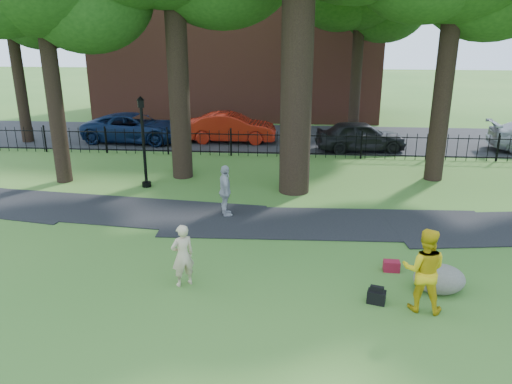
# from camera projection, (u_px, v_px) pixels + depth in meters

# --- Properties ---
(ground) EXTENTS (120.00, 120.00, 0.00)m
(ground) POSITION_uv_depth(u_px,v_px,m) (290.00, 285.00, 11.83)
(ground) COLOR #306122
(ground) RESTS_ON ground
(footpath) EXTENTS (36.07, 3.85, 0.03)m
(footpath) POSITION_uv_depth(u_px,v_px,m) (325.00, 224.00, 15.43)
(footpath) COLOR black
(footpath) RESTS_ON ground
(street) EXTENTS (80.00, 7.00, 0.02)m
(street) POSITION_uv_depth(u_px,v_px,m) (296.00, 138.00, 26.93)
(street) COLOR black
(street) RESTS_ON ground
(iron_fence) EXTENTS (44.00, 0.04, 1.20)m
(iron_fence) POSITION_uv_depth(u_px,v_px,m) (295.00, 144.00, 22.96)
(iron_fence) COLOR black
(iron_fence) RESTS_ON ground
(brick_building) EXTENTS (18.00, 8.00, 12.00)m
(brick_building) POSITION_uv_depth(u_px,v_px,m) (239.00, 22.00, 32.88)
(brick_building) COLOR brown
(brick_building) RESTS_ON ground
(woman) EXTENTS (0.67, 0.62, 1.53)m
(woman) POSITION_uv_depth(u_px,v_px,m) (183.00, 255.00, 11.60)
(woman) COLOR tan
(woman) RESTS_ON ground
(man) EXTENTS (1.04, 0.88, 1.87)m
(man) POSITION_uv_depth(u_px,v_px,m) (424.00, 270.00, 10.55)
(man) COLOR gold
(man) RESTS_ON ground
(pedestrian) EXTENTS (0.69, 1.06, 1.68)m
(pedestrian) POSITION_uv_depth(u_px,v_px,m) (225.00, 191.00, 15.81)
(pedestrian) COLOR #A1A1A5
(pedestrian) RESTS_ON ground
(boulder) EXTENTS (1.30, 1.06, 0.69)m
(boulder) POSITION_uv_depth(u_px,v_px,m) (439.00, 277.00, 11.49)
(boulder) COLOR slate
(boulder) RESTS_ON ground
(lamppost) EXTENTS (0.34, 0.34, 3.42)m
(lamppost) POSITION_uv_depth(u_px,v_px,m) (144.00, 144.00, 18.42)
(lamppost) COLOR black
(lamppost) RESTS_ON ground
(backpack) EXTENTS (0.45, 0.34, 0.30)m
(backpack) POSITION_uv_depth(u_px,v_px,m) (376.00, 297.00, 11.02)
(backpack) COLOR black
(backpack) RESTS_ON ground
(red_bag) EXTENTS (0.40, 0.26, 0.27)m
(red_bag) POSITION_uv_depth(u_px,v_px,m) (391.00, 266.00, 12.46)
(red_bag) COLOR maroon
(red_bag) RESTS_ON ground
(red_sedan) EXTENTS (4.63, 1.67, 1.52)m
(red_sedan) POSITION_uv_depth(u_px,v_px,m) (231.00, 128.00, 25.88)
(red_sedan) COLOR #A11B0C
(red_sedan) RESTS_ON ground
(navy_van) EXTENTS (5.45, 2.82, 1.47)m
(navy_van) POSITION_uv_depth(u_px,v_px,m) (134.00, 128.00, 25.97)
(navy_van) COLOR #0C1D3E
(navy_van) RESTS_ON ground
(grey_car) EXTENTS (4.46, 2.26, 1.46)m
(grey_car) POSITION_uv_depth(u_px,v_px,m) (361.00, 136.00, 24.11)
(grey_car) COLOR black
(grey_car) RESTS_ON ground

